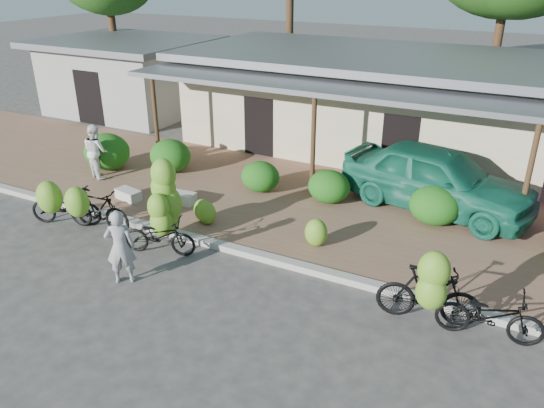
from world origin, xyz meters
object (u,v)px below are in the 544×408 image
at_px(bike_far_left, 63,205).
at_px(bike_left, 94,209).
at_px(bike_far_right, 490,315).
at_px(sack_far, 128,195).
at_px(sack_near, 180,198).
at_px(vendor, 120,247).
at_px(bystander, 96,151).
at_px(bike_right, 429,292).
at_px(bike_center, 162,215).
at_px(teal_van, 437,178).

relative_size(bike_far_left, bike_left, 1.06).
height_order(bike_far_right, sack_far, bike_far_right).
bearing_deg(sack_near, vendor, -71.94).
height_order(bike_left, bike_far_right, bike_left).
height_order(vendor, bystander, bystander).
relative_size(bike_right, vendor, 1.19).
bearing_deg(bike_left, bystander, 36.85).
bearing_deg(vendor, bike_center, -118.63).
relative_size(bike_left, sack_far, 2.49).
bearing_deg(bike_center, bike_right, -107.82).
height_order(bike_far_right, teal_van, teal_van).
height_order(bike_far_left, bike_far_right, bike_far_left).
bearing_deg(bike_right, sack_far, 67.90).
bearing_deg(bystander, sack_near, -165.80).
relative_size(bike_far_right, sack_far, 2.56).
bearing_deg(bystander, teal_van, -144.40).
height_order(sack_near, teal_van, teal_van).
distance_m(bike_right, teal_van, 5.12).
xyz_separation_m(sack_near, sack_far, (-1.44, -0.47, -0.01)).
bearing_deg(bike_center, bike_far_left, 79.07).
height_order(bike_far_left, sack_near, bike_far_left).
bearing_deg(vendor, sack_far, -84.40).
xyz_separation_m(bike_far_left, teal_van, (8.20, 5.15, 0.38)).
xyz_separation_m(bike_far_left, bystander, (-1.49, 2.77, 0.35)).
bearing_deg(bike_right, vendor, 92.59).
height_order(sack_near, vendor, vendor).
distance_m(bike_far_left, bike_left, 0.95).
distance_m(bike_left, bike_center, 2.02).
bearing_deg(bike_far_right, sack_near, 67.89).
bearing_deg(sack_near, bike_far_right, -14.08).
bearing_deg(bystander, bike_left, 154.36).
relative_size(bike_right, sack_near, 2.32).
bearing_deg(bike_far_right, bike_center, 81.70).
distance_m(bystander, teal_van, 9.98).
xyz_separation_m(bike_left, bike_right, (8.17, -0.00, 0.09)).
bearing_deg(sack_far, bike_far_left, -104.50).
xyz_separation_m(bike_far_left, sack_near, (1.92, 2.32, -0.33)).
relative_size(bike_right, bystander, 1.19).
xyz_separation_m(bike_far_left, vendor, (3.10, -1.31, 0.23)).
relative_size(bike_far_left, bike_right, 1.00).
relative_size(bike_far_right, teal_van, 0.38).
bearing_deg(bike_left, sack_near, -29.68).
bearing_deg(bike_center, bike_far_right, -106.59).
xyz_separation_m(bike_center, bystander, (-4.44, 2.49, 0.11)).
distance_m(vendor, teal_van, 8.24).
xyz_separation_m(sack_far, bystander, (-1.97, 0.93, 0.69)).
distance_m(sack_near, sack_far, 1.52).
distance_m(vendor, bystander, 6.15).
distance_m(bike_center, sack_near, 2.35).
bearing_deg(vendor, bike_far_left, -57.09).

